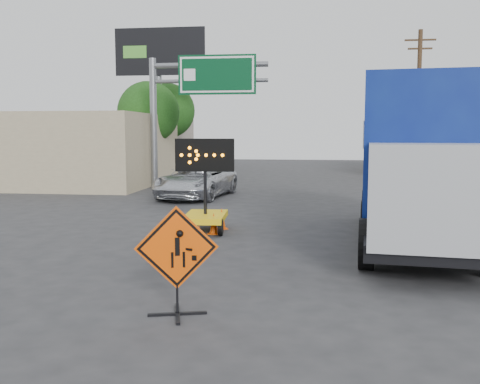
% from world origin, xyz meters
% --- Properties ---
extents(ground, '(100.00, 100.00, 0.00)m').
position_xyz_m(ground, '(0.00, 0.00, 0.00)').
color(ground, '#2D2D30').
rests_on(ground, ground).
extents(curb_right, '(0.40, 60.00, 0.12)m').
position_xyz_m(curb_right, '(7.20, 15.00, 0.06)').
color(curb_right, gray).
rests_on(curb_right, ground).
extents(storefront_left_near, '(14.00, 10.00, 4.00)m').
position_xyz_m(storefront_left_near, '(-14.00, 20.00, 2.00)').
color(storefront_left_near, tan).
rests_on(storefront_left_near, ground).
extents(storefront_left_far, '(12.00, 10.00, 4.40)m').
position_xyz_m(storefront_left_far, '(-15.00, 34.00, 2.20)').
color(storefront_left_far, '#A59B8A').
rests_on(storefront_left_far, ground).
extents(building_right_far, '(10.00, 14.00, 4.60)m').
position_xyz_m(building_right_far, '(13.00, 30.00, 2.30)').
color(building_right_far, tan).
rests_on(building_right_far, ground).
extents(highway_gantry, '(6.18, 0.38, 6.90)m').
position_xyz_m(highway_gantry, '(-4.43, 17.96, 5.07)').
color(highway_gantry, slate).
rests_on(highway_gantry, ground).
extents(billboard, '(6.10, 0.54, 9.85)m').
position_xyz_m(billboard, '(-8.35, 25.87, 7.35)').
color(billboard, slate).
rests_on(billboard, ground).
extents(utility_pole_far, '(1.80, 0.26, 9.00)m').
position_xyz_m(utility_pole_far, '(8.00, 24.00, 4.68)').
color(utility_pole_far, '#49341F').
rests_on(utility_pole_far, ground).
extents(tree_left_near, '(3.71, 3.71, 6.03)m').
position_xyz_m(tree_left_near, '(-8.00, 22.00, 4.16)').
color(tree_left_near, '#49341F').
rests_on(tree_left_near, ground).
extents(tree_left_far, '(4.10, 4.10, 6.66)m').
position_xyz_m(tree_left_far, '(-9.00, 30.00, 4.60)').
color(tree_left_far, '#49341F').
rests_on(tree_left_far, ground).
extents(construction_sign, '(1.32, 0.94, 1.80)m').
position_xyz_m(construction_sign, '(-0.45, -1.11, 0.95)').
color(construction_sign, black).
rests_on(construction_sign, ground).
extents(arrow_board, '(1.77, 2.02, 2.79)m').
position_xyz_m(arrow_board, '(-1.45, 6.30, 0.63)').
color(arrow_board, yellow).
rests_on(arrow_board, ground).
extents(pickup_truck, '(3.31, 5.90, 1.56)m').
position_xyz_m(pickup_truck, '(-3.51, 14.68, 0.78)').
color(pickup_truck, silver).
rests_on(pickup_truck, ground).
extents(box_truck, '(3.62, 9.33, 4.32)m').
position_xyz_m(box_truck, '(4.49, 5.28, 1.96)').
color(box_truck, black).
rests_on(box_truck, ground).
extents(cone_a, '(0.36, 0.36, 0.69)m').
position_xyz_m(cone_a, '(-1.06, 3.51, 0.34)').
color(cone_a, '#EC4C04').
rests_on(cone_a, ground).
extents(cone_b, '(0.35, 0.35, 0.63)m').
position_xyz_m(cone_b, '(-1.12, 5.90, 0.31)').
color(cone_b, '#EC4C04').
rests_on(cone_b, ground).
extents(cone_c, '(0.43, 0.43, 0.65)m').
position_xyz_m(cone_c, '(-1.03, 6.76, 0.33)').
color(cone_c, '#EC4C04').
rests_on(cone_c, ground).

